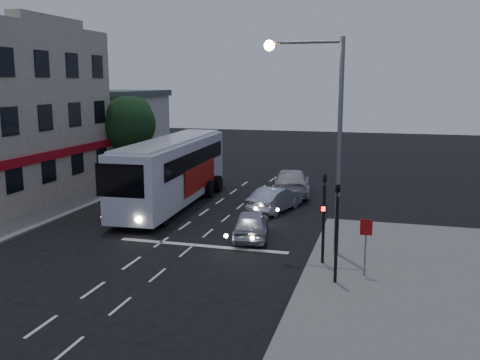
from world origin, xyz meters
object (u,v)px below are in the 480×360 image
(tour_bus, at_px, (173,170))
(car_sedan_b, at_px, (291,182))
(traffic_signal_side, at_px, (337,221))
(car_suv, at_px, (251,224))
(street_tree, at_px, (128,122))
(traffic_signal_main, at_px, (324,208))
(regulatory_sign, at_px, (366,238))
(car_sedan_a, at_px, (275,199))
(streetlight, at_px, (324,121))

(tour_bus, relative_size, car_sedan_b, 2.28)
(car_sedan_b, xyz_separation_m, traffic_signal_side, (4.36, -15.28, 1.58))
(car_suv, xyz_separation_m, street_tree, (-12.04, 11.22, 3.81))
(traffic_signal_main, distance_m, regulatory_sign, 2.14)
(car_sedan_a, distance_m, streetlight, 9.41)
(tour_bus, relative_size, car_sedan_a, 3.09)
(tour_bus, xyz_separation_m, regulatory_sign, (11.68, -9.44, -0.58))
(car_sedan_a, distance_m, car_sedan_b, 4.73)
(car_sedan_b, bearing_deg, street_tree, -13.51)
(regulatory_sign, height_order, street_tree, street_tree)
(traffic_signal_side, bearing_deg, regulatory_sign, 43.92)
(streetlight, bearing_deg, car_sedan_b, 106.00)
(traffic_signal_side, bearing_deg, street_tree, 135.50)
(traffic_signal_side, bearing_deg, car_sedan_b, 105.93)
(tour_bus, bearing_deg, regulatory_sign, -41.59)
(car_suv, relative_size, streetlight, 0.45)
(car_suv, relative_size, traffic_signal_side, 0.99)
(car_sedan_a, height_order, regulatory_sign, regulatory_sign)
(car_suv, xyz_separation_m, car_sedan_b, (0.10, 10.28, 0.15))
(streetlight, bearing_deg, regulatory_sign, -51.25)
(traffic_signal_side, relative_size, regulatory_sign, 1.86)
(traffic_signal_side, distance_m, regulatory_sign, 1.61)
(tour_bus, height_order, traffic_signal_main, traffic_signal_main)
(streetlight, bearing_deg, car_suv, 155.47)
(regulatory_sign, xyz_separation_m, streetlight, (-1.96, 2.44, 4.14))
(tour_bus, xyz_separation_m, car_suv, (6.21, -5.40, -1.48))
(tour_bus, height_order, streetlight, streetlight)
(traffic_signal_main, xyz_separation_m, traffic_signal_side, (0.70, -1.98, 0.00))
(car_suv, height_order, traffic_signal_side, traffic_signal_side)
(car_suv, distance_m, regulatory_sign, 6.85)
(car_sedan_a, bearing_deg, car_sedan_b, -75.27)
(tour_bus, distance_m, car_sedan_b, 8.09)
(traffic_signal_main, xyz_separation_m, street_tree, (-15.81, 14.25, 2.08))
(streetlight, bearing_deg, traffic_signal_side, -74.30)
(car_sedan_b, bearing_deg, car_suv, 80.37)
(traffic_signal_main, relative_size, street_tree, 0.66)
(regulatory_sign, relative_size, street_tree, 0.35)
(traffic_signal_side, height_order, streetlight, streetlight)
(street_tree, bearing_deg, regulatory_sign, -41.08)
(car_sedan_b, xyz_separation_m, traffic_signal_main, (3.66, -13.30, 1.58))
(traffic_signal_side, distance_m, street_tree, 23.24)
(traffic_signal_main, height_order, traffic_signal_side, same)
(streetlight, bearing_deg, car_sedan_a, 116.00)
(car_sedan_a, height_order, traffic_signal_main, traffic_signal_main)
(car_sedan_a, distance_m, regulatory_sign, 11.06)
(tour_bus, distance_m, traffic_signal_side, 14.91)
(tour_bus, relative_size, street_tree, 2.13)
(traffic_signal_side, xyz_separation_m, street_tree, (-16.51, 16.22, 2.08))
(car_suv, bearing_deg, streetlight, 144.40)
(car_suv, relative_size, street_tree, 0.65)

